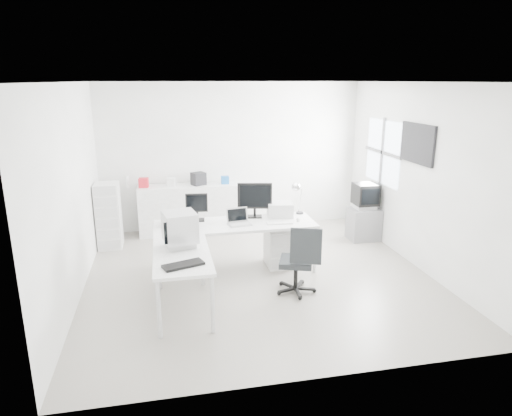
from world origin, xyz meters
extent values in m
cube|color=beige|center=(0.00, 0.00, 0.00)|extent=(5.00, 5.00, 0.01)
cube|color=white|center=(0.00, 0.00, 2.80)|extent=(5.00, 5.00, 0.01)
cube|color=white|center=(0.00, 2.50, 1.40)|extent=(5.00, 0.02, 2.80)
cube|color=white|center=(-2.50, 0.00, 1.40)|extent=(0.02, 5.00, 2.80)
cube|color=white|center=(2.50, 0.00, 1.40)|extent=(0.02, 5.00, 2.80)
cube|color=white|center=(0.40, 0.36, 0.30)|extent=(0.40, 0.50, 0.60)
cube|color=black|center=(-1.15, 0.41, 0.83)|extent=(0.48, 0.40, 0.15)
cube|color=white|center=(0.35, 0.16, 0.76)|extent=(0.40, 0.14, 0.02)
sphere|color=white|center=(0.65, 0.21, 0.78)|extent=(0.06, 0.06, 0.06)
cube|color=beige|center=(0.45, 0.53, 0.86)|extent=(0.42, 0.38, 0.22)
cube|color=black|center=(-1.15, -1.19, 0.77)|extent=(0.51, 0.33, 0.03)
cube|color=slate|center=(2.22, 1.22, 0.29)|extent=(0.53, 0.44, 0.58)
cube|color=white|center=(-0.88, 2.24, 0.46)|extent=(1.86, 0.46, 0.93)
cube|color=red|center=(-1.68, 2.24, 1.01)|extent=(0.19, 0.17, 0.17)
cube|color=white|center=(-1.18, 2.24, 1.00)|extent=(0.18, 0.17, 0.15)
cube|color=black|center=(-0.68, 2.24, 1.05)|extent=(0.30, 0.29, 0.23)
cube|color=#185EA9|center=(-0.18, 2.24, 1.00)|extent=(0.15, 0.13, 0.14)
cylinder|color=white|center=(-1.98, 2.28, 1.04)|extent=(0.07, 0.07, 0.22)
cube|color=white|center=(-2.28, 1.74, 0.57)|extent=(0.40, 0.47, 1.14)
camera|label=1|loc=(-1.31, -6.15, 2.83)|focal=32.00mm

